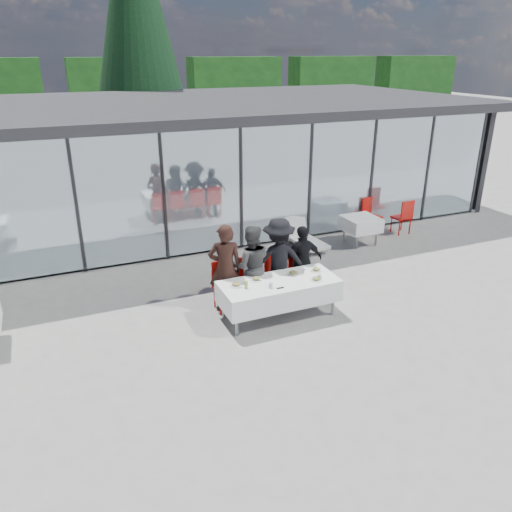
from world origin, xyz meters
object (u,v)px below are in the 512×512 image
(juice_bottle, at_px, (246,285))
(diner_d, at_px, (302,261))
(folded_eyeglasses, at_px, (280,288))
(spare_chair_a, at_px, (370,213))
(diner_chair_c, at_px, (276,274))
(spare_chair_b, at_px, (404,215))
(spare_table_right, at_px, (361,224))
(plate_a, at_px, (236,285))
(diner_c, at_px, (278,260))
(diner_chair_d, at_px, (300,269))
(dining_table, at_px, (279,291))
(plate_extra, at_px, (316,279))
(plate_b, at_px, (256,279))
(diner_chair_b, at_px, (249,279))
(diner_b, at_px, (251,266))
(conifer_tree, at_px, (136,15))
(diner_chair_a, at_px, (224,283))
(plate_d, at_px, (316,270))
(diner_a, at_px, (225,268))
(lounger, at_px, (304,237))

(juice_bottle, bearing_deg, diner_d, 24.73)
(folded_eyeglasses, distance_m, spare_chair_a, 5.93)
(diner_chair_c, distance_m, spare_chair_b, 5.38)
(juice_bottle, relative_size, spare_table_right, 0.16)
(diner_d, distance_m, plate_a, 1.75)
(diner_c, relative_size, diner_chair_d, 1.79)
(plate_a, xyz_separation_m, juice_bottle, (0.13, -0.17, 0.04))
(dining_table, height_order, plate_extra, plate_extra)
(spare_table_right, bearing_deg, dining_table, -143.69)
(diner_chair_d, bearing_deg, plate_b, -155.93)
(diner_chair_b, bearing_deg, dining_table, -68.31)
(diner_b, height_order, plate_extra, diner_b)
(plate_b, xyz_separation_m, conifer_tree, (0.50, 12.38, 5.21))
(diner_chair_b, height_order, spare_table_right, diner_chair_b)
(dining_table, distance_m, spare_table_right, 4.57)
(diner_chair_a, distance_m, diner_chair_c, 1.14)
(dining_table, xyz_separation_m, diner_chair_c, (0.30, 0.75, -0.00))
(plate_d, relative_size, plate_extra, 1.00)
(diner_chair_d, bearing_deg, spare_chair_a, 36.56)
(plate_a, bearing_deg, dining_table, -8.64)
(plate_a, xyz_separation_m, spare_table_right, (4.51, 2.58, -0.22))
(diner_chair_b, height_order, diner_chair_c, same)
(diner_c, distance_m, folded_eyeglasses, 1.04)
(plate_a, relative_size, spare_chair_b, 0.24)
(diner_chair_d, distance_m, plate_b, 1.37)
(spare_chair_a, bearing_deg, plate_a, -147.94)
(diner_d, xyz_separation_m, conifer_tree, (-0.72, 11.92, 5.23))
(plate_d, height_order, spare_chair_b, spare_chair_b)
(diner_a, relative_size, spare_chair_b, 1.83)
(diner_c, distance_m, plate_extra, 0.98)
(diner_a, height_order, juice_bottle, diner_a)
(dining_table, height_order, diner_c, diner_c)
(diner_chair_d, height_order, plate_extra, diner_chair_d)
(diner_chair_a, height_order, diner_chair_d, same)
(diner_chair_b, relative_size, folded_eyeglasses, 6.96)
(diner_chair_d, relative_size, plate_b, 4.14)
(plate_extra, distance_m, folded_eyeglasses, 0.78)
(plate_d, relative_size, conifer_tree, 0.02)
(diner_chair_b, distance_m, plate_a, 0.85)
(diner_a, bearing_deg, plate_d, 179.86)
(diner_chair_d, bearing_deg, lounger, 60.08)
(diner_d, height_order, plate_b, diner_d)
(diner_b, xyz_separation_m, plate_b, (-0.08, -0.46, -0.07))
(diner_chair_a, distance_m, spare_chair_a, 5.96)
(diner_b, bearing_deg, dining_table, 132.72)
(spare_chair_a, bearing_deg, diner_c, -146.34)
(diner_chair_b, distance_m, spare_chair_a, 5.49)
(plate_extra, bearing_deg, folded_eyeglasses, -176.94)
(plate_a, height_order, conifer_tree, conifer_tree)
(plate_extra, bearing_deg, conifer_tree, 92.42)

